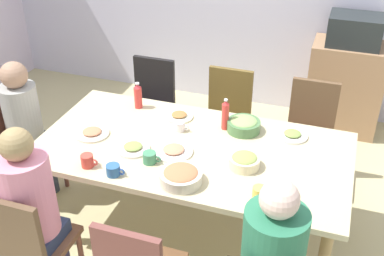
{
  "coord_description": "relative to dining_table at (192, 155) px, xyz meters",
  "views": [
    {
      "loc": [
        0.87,
        -2.57,
        2.56
      ],
      "look_at": [
        0.0,
        0.0,
        0.91
      ],
      "focal_mm": 44.84,
      "sensor_mm": 36.0,
      "label": 1
    }
  ],
  "objects": [
    {
      "name": "chair_0",
      "position": [
        -0.71,
        -0.93,
        -0.18
      ],
      "size": [
        0.4,
        0.4,
        0.9
      ],
      "color": "brown",
      "rests_on": "ground_plane"
    },
    {
      "name": "plate_2",
      "position": [
        -0.09,
        -0.1,
        0.08
      ],
      "size": [
        0.26,
        0.26,
        0.04
      ],
      "color": "white",
      "rests_on": "dining_table"
    },
    {
      "name": "cup_4",
      "position": [
        0.54,
        -0.38,
        0.11
      ],
      "size": [
        0.12,
        0.08,
        0.07
      ],
      "color": "#ECC550",
      "rests_on": "dining_table"
    },
    {
      "name": "chair_2",
      "position": [
        -1.44,
        0.0,
        -0.18
      ],
      "size": [
        0.4,
        0.4,
        0.9
      ],
      "color": "brown",
      "rests_on": "ground_plane"
    },
    {
      "name": "bowl_0",
      "position": [
        0.28,
        0.32,
        0.12
      ],
      "size": [
        0.24,
        0.24,
        0.1
      ],
      "color": "#4C7846",
      "rests_on": "dining_table"
    },
    {
      "name": "plate_1",
      "position": [
        0.62,
        0.35,
        0.08
      ],
      "size": [
        0.22,
        0.22,
        0.04
      ],
      "color": "silver",
      "rests_on": "dining_table"
    },
    {
      "name": "microwave",
      "position": [
        0.93,
        1.93,
        0.35
      ],
      "size": [
        0.48,
        0.36,
        0.28
      ],
      "primitive_type": "cube",
      "color": "#23292B",
      "rests_on": "side_cabinet"
    },
    {
      "name": "person_2",
      "position": [
        -1.35,
        0.0,
        0.02
      ],
      "size": [
        0.3,
        0.3,
        1.19
      ],
      "color": "#30394E",
      "rests_on": "ground_plane"
    },
    {
      "name": "chair_5",
      "position": [
        -0.71,
        0.93,
        -0.18
      ],
      "size": [
        0.4,
        0.4,
        0.9
      ],
      "color": "black",
      "rests_on": "ground_plane"
    },
    {
      "name": "dining_table",
      "position": [
        0.0,
        0.0,
        0.0
      ],
      "size": [
        2.12,
        1.09,
        0.76
      ],
      "color": "#C4B68C",
      "rests_on": "ground_plane"
    },
    {
      "name": "plate_4",
      "position": [
        -0.22,
        0.35,
        0.08
      ],
      "size": [
        0.21,
        0.21,
        0.04
      ],
      "color": "silver",
      "rests_on": "dining_table"
    },
    {
      "name": "ground_plane",
      "position": [
        0.0,
        0.0,
        -0.69
      ],
      "size": [
        6.95,
        6.95,
        0.0
      ],
      "primitive_type": "plane",
      "color": "#C1B683"
    },
    {
      "name": "person_0",
      "position": [
        -0.71,
        -0.84,
        0.06
      ],
      "size": [
        0.31,
        0.31,
        1.25
      ],
      "color": "navy",
      "rests_on": "ground_plane"
    },
    {
      "name": "chair_3",
      "position": [
        0.71,
        0.93,
        -0.18
      ],
      "size": [
        0.4,
        0.4,
        0.9
      ],
      "color": "brown",
      "rests_on": "ground_plane"
    },
    {
      "name": "bottle_1",
      "position": [
        0.15,
        0.3,
        0.18
      ],
      "size": [
        0.05,
        0.05,
        0.24
      ],
      "color": "red",
      "rests_on": "dining_table"
    },
    {
      "name": "cup_2",
      "position": [
        -0.36,
        -0.45,
        0.11
      ],
      "size": [
        0.12,
        0.09,
        0.07
      ],
      "color": "#2E5D94",
      "rests_on": "dining_table"
    },
    {
      "name": "plate_3",
      "position": [
        -0.72,
        -0.08,
        0.08
      ],
      "size": [
        0.24,
        0.24,
        0.04
      ],
      "color": "silver",
      "rests_on": "dining_table"
    },
    {
      "name": "bowl_1",
      "position": [
        0.39,
        -0.11,
        0.11
      ],
      "size": [
        0.2,
        0.2,
        0.09
      ],
      "color": "beige",
      "rests_on": "dining_table"
    },
    {
      "name": "cup_3",
      "position": [
        -0.2,
        -0.26,
        0.11
      ],
      "size": [
        0.12,
        0.09,
        0.07
      ],
      "color": "#3F835A",
      "rests_on": "dining_table"
    },
    {
      "name": "cup_1",
      "position": [
        -0.15,
        0.17,
        0.11
      ],
      "size": [
        0.11,
        0.08,
        0.07
      ],
      "color": "white",
      "rests_on": "dining_table"
    },
    {
      "name": "chair_4",
      "position": [
        0.0,
        0.93,
        -0.18
      ],
      "size": [
        0.4,
        0.4,
        0.9
      ],
      "color": "brown",
      "rests_on": "ground_plane"
    },
    {
      "name": "bowl_2",
      "position": [
        0.06,
        -0.39,
        0.12
      ],
      "size": [
        0.26,
        0.26,
        0.09
      ],
      "color": "beige",
      "rests_on": "dining_table"
    },
    {
      "name": "plate_0",
      "position": [
        -0.36,
        -0.16,
        0.08
      ],
      "size": [
        0.23,
        0.23,
        0.04
      ],
      "color": "silver",
      "rests_on": "dining_table"
    },
    {
      "name": "bottle_0",
      "position": [
        -0.57,
        0.39,
        0.17
      ],
      "size": [
        0.06,
        0.06,
        0.21
      ],
      "color": "red",
      "rests_on": "dining_table"
    },
    {
      "name": "cup_0",
      "position": [
        -0.56,
        -0.43,
        0.11
      ],
      "size": [
        0.12,
        0.08,
        0.08
      ],
      "color": "#D54336",
      "rests_on": "dining_table"
    },
    {
      "name": "side_cabinet",
      "position": [
        0.93,
        1.93,
        -0.24
      ],
      "size": [
        0.7,
        0.44,
        0.9
      ],
      "primitive_type": "cube",
      "color": "#A37A56",
      "rests_on": "ground_plane"
    }
  ]
}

